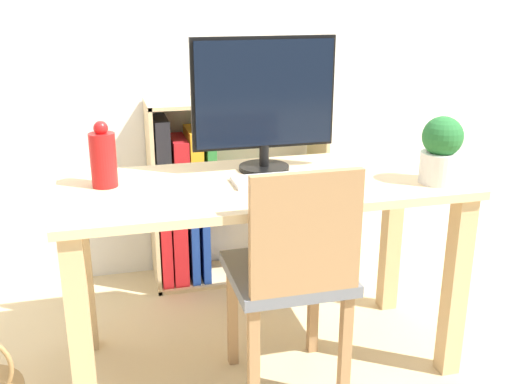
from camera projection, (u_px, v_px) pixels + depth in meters
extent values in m
plane|color=#CCB284|center=(262.00, 357.00, 2.36)|extent=(10.00, 10.00, 0.00)
cube|color=silver|center=(211.00, 7.00, 2.80)|extent=(8.00, 0.05, 2.60)
cube|color=#D8BC8C|center=(263.00, 185.00, 2.13)|extent=(1.42, 0.62, 0.03)
cube|color=tan|center=(80.00, 337.00, 1.86)|extent=(0.07, 0.07, 0.70)
cube|color=tan|center=(455.00, 287.00, 2.17)|extent=(0.07, 0.07, 0.70)
cube|color=tan|center=(82.00, 268.00, 2.32)|extent=(0.07, 0.07, 0.70)
cube|color=tan|center=(391.00, 235.00, 2.64)|extent=(0.07, 0.07, 0.70)
cylinder|color=black|center=(264.00, 168.00, 2.26)|extent=(0.19, 0.19, 0.02)
cylinder|color=black|center=(264.00, 155.00, 2.25)|extent=(0.04, 0.04, 0.08)
cube|color=black|center=(264.00, 93.00, 2.18)|extent=(0.54, 0.02, 0.41)
cube|color=black|center=(264.00, 93.00, 2.17)|extent=(0.51, 0.03, 0.38)
cube|color=silver|center=(277.00, 180.00, 2.12)|extent=(0.31, 0.13, 0.02)
cylinder|color=red|center=(103.00, 160.00, 2.04)|extent=(0.09, 0.09, 0.19)
sphere|color=red|center=(101.00, 128.00, 2.01)|extent=(0.05, 0.05, 0.05)
cylinder|color=silver|center=(440.00, 168.00, 2.10)|extent=(0.14, 0.14, 0.11)
sphere|color=#23662D|center=(443.00, 137.00, 2.06)|extent=(0.14, 0.14, 0.14)
cube|color=slate|center=(287.00, 273.00, 2.09)|extent=(0.40, 0.40, 0.04)
cube|color=#9E754C|center=(306.00, 234.00, 1.85)|extent=(0.36, 0.03, 0.40)
cube|color=#9E754C|center=(254.00, 362.00, 1.97)|extent=(0.04, 0.04, 0.42)
cube|color=#9E754C|center=(345.00, 348.00, 2.05)|extent=(0.04, 0.04, 0.42)
cube|color=#9E754C|center=(232.00, 314.00, 2.27)|extent=(0.04, 0.04, 0.42)
cube|color=#9E754C|center=(313.00, 303.00, 2.35)|extent=(0.04, 0.04, 0.42)
cube|color=#D8BC8C|center=(153.00, 197.00, 2.82)|extent=(0.02, 0.28, 0.90)
cube|color=#D8BC8C|center=(317.00, 184.00, 3.02)|extent=(0.02, 0.28, 0.90)
cube|color=#D8BC8C|center=(238.00, 272.00, 3.06)|extent=(0.84, 0.28, 0.02)
cube|color=#D8BC8C|center=(237.00, 100.00, 2.78)|extent=(0.84, 0.28, 0.02)
cube|color=#D8BC8C|center=(237.00, 190.00, 2.92)|extent=(0.80, 0.28, 0.02)
cube|color=red|center=(165.00, 250.00, 2.92)|extent=(0.05, 0.24, 0.31)
cube|color=red|center=(178.00, 247.00, 2.94)|extent=(0.07, 0.24, 0.32)
cube|color=navy|center=(192.00, 248.00, 2.96)|extent=(0.04, 0.24, 0.30)
cube|color=navy|center=(203.00, 239.00, 2.96)|extent=(0.04, 0.24, 0.38)
cube|color=black|center=(162.00, 157.00, 2.78)|extent=(0.07, 0.24, 0.37)
cube|color=red|center=(179.00, 166.00, 2.81)|extent=(0.07, 0.24, 0.27)
cube|color=orange|center=(194.00, 161.00, 2.82)|extent=(0.06, 0.24, 0.31)
cube|color=#2D7F38|center=(208.00, 153.00, 2.83)|extent=(0.04, 0.24, 0.37)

